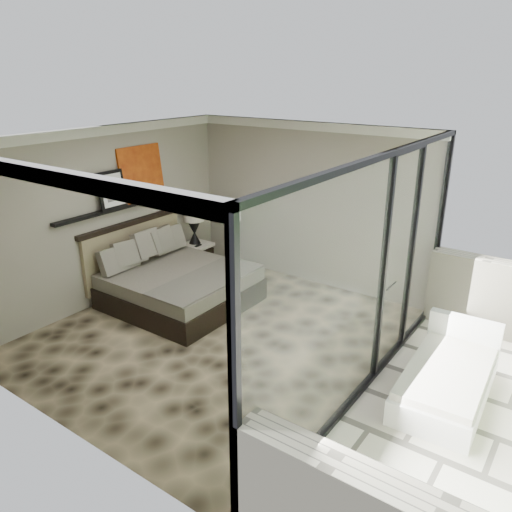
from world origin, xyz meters
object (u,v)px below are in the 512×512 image
Objects in this scene: table_lamp at (194,220)px; lounger at (447,379)px; bed at (175,282)px; nightstand at (198,257)px.

lounger is (5.06, -1.27, -0.76)m from table_lamp.
bed reaches higher than nightstand.
table_lamp is (-0.06, 0.00, 0.73)m from nightstand.
nightstand is at bearing -1.78° from table_lamp.
table_lamp is (-0.72, 1.28, 0.62)m from bed.
table_lamp is at bearing 119.33° from bed.
lounger is (4.34, 0.01, -0.13)m from bed.
table_lamp reaches higher than nightstand.
bed is 1.59m from table_lamp.
lounger is at bearing -14.05° from table_lamp.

